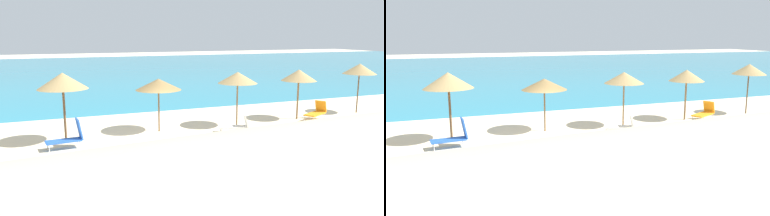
{
  "view_description": "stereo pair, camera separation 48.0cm",
  "coord_description": "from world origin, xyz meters",
  "views": [
    {
      "loc": [
        -4.48,
        -15.27,
        4.67
      ],
      "look_at": [
        2.53,
        2.31,
        1.05
      ],
      "focal_mm": 36.62,
      "sensor_mm": 36.0,
      "label": 1
    },
    {
      "loc": [
        -4.03,
        -15.44,
        4.67
      ],
      "look_at": [
        2.53,
        2.31,
        1.05
      ],
      "focal_mm": 36.62,
      "sensor_mm": 36.0,
      "label": 2
    }
  ],
  "objects": [
    {
      "name": "beach_umbrella_5",
      "position": [
        8.77,
        2.27,
        2.42
      ],
      "size": [
        1.91,
        1.91,
        2.74
      ],
      "color": "brown",
      "rests_on": "ground_plane"
    },
    {
      "name": "dune_ridge",
      "position": [
        -1.08,
        -9.27,
        1.39
      ],
      "size": [
        47.33,
        10.04,
        2.78
      ],
      "primitive_type": "ellipsoid",
      "rotation": [
        0.0,
        0.0,
        0.1
      ],
      "color": "beige",
      "rests_on": "ground_plane"
    },
    {
      "name": "lounge_chair_3",
      "position": [
        4.2,
        0.81,
        0.37
      ],
      "size": [
        1.52,
        1.03,
        0.91
      ],
      "rotation": [
        0.0,
        0.0,
        1.21
      ],
      "color": "white",
      "rests_on": "ground_plane"
    },
    {
      "name": "ground_plane",
      "position": [
        0.0,
        0.0,
        0.0
      ],
      "size": [
        160.0,
        160.0,
        0.0
      ],
      "primitive_type": "plane",
      "color": "beige"
    },
    {
      "name": "beach_umbrella_3",
      "position": [
        0.86,
        2.43,
        2.29
      ],
      "size": [
        2.19,
        2.19,
        2.56
      ],
      "color": "brown",
      "rests_on": "ground_plane"
    },
    {
      "name": "beach_umbrella_2",
      "position": [
        -3.48,
        2.06,
        2.68
      ],
      "size": [
        2.13,
        2.13,
        3.04
      ],
      "color": "brown",
      "rests_on": "ground_plane"
    },
    {
      "name": "lounge_chair_2",
      "position": [
        -3.42,
        1.06,
        0.49
      ],
      "size": [
        1.51,
        0.71,
        1.22
      ],
      "rotation": [
        0.0,
        0.0,
        1.67
      ],
      "color": "blue",
      "rests_on": "ground_plane"
    },
    {
      "name": "lounge_chair_0",
      "position": [
        9.58,
        1.65,
        0.46
      ],
      "size": [
        1.68,
        1.23,
        1.02
      ],
      "rotation": [
        0.0,
        0.0,
        2.02
      ],
      "color": "orange",
      "rests_on": "ground_plane"
    },
    {
      "name": "beach_ball",
      "position": [
        2.5,
        -0.91,
        0.15
      ],
      "size": [
        0.29,
        0.29,
        0.29
      ],
      "primitive_type": "sphere",
      "color": "blue",
      "rests_on": "ground_plane"
    },
    {
      "name": "beach_umbrella_4",
      "position": [
        4.88,
        2.03,
        2.48
      ],
      "size": [
        1.99,
        1.99,
        2.77
      ],
      "color": "brown",
      "rests_on": "ground_plane"
    },
    {
      "name": "beach_umbrella_6",
      "position": [
        13.19,
        2.43,
        2.61
      ],
      "size": [
        1.91,
        1.91,
        2.92
      ],
      "color": "brown",
      "rests_on": "ground_plane"
    },
    {
      "name": "sea_water",
      "position": [
        0.0,
        36.01,
        0.0
      ],
      "size": [
        160.0,
        57.7,
        0.01
      ],
      "primitive_type": "cube",
      "color": "teal",
      "rests_on": "ground_plane"
    }
  ]
}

